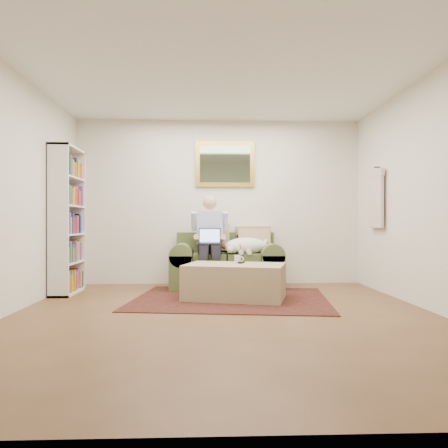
{
  "coord_description": "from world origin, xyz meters",
  "views": [
    {
      "loc": [
        -0.17,
        -4.45,
        0.96
      ],
      "look_at": [
        0.05,
        1.53,
        0.95
      ],
      "focal_mm": 35.0,
      "sensor_mm": 36.0,
      "label": 1
    }
  ],
  "objects": [
    {
      "name": "room_shell",
      "position": [
        0.0,
        0.35,
        1.3
      ],
      "size": [
        4.51,
        5.0,
        2.61
      ],
      "color": "brown",
      "rests_on": "ground"
    },
    {
      "name": "tv_remote",
      "position": [
        0.26,
        1.16,
        0.45
      ],
      "size": [
        0.1,
        0.16,
        0.02
      ],
      "primitive_type": "cube",
      "rotation": [
        0.0,
        0.0,
        -0.39
      ],
      "color": "black",
      "rests_on": "ottoman"
    },
    {
      "name": "wall_mirror",
      "position": [
        0.1,
        2.47,
        1.9
      ],
      "size": [
        0.94,
        0.04,
        0.72
      ],
      "color": "gold",
      "rests_on": "room_shell"
    },
    {
      "name": "laptop",
      "position": [
        -0.14,
        1.84,
        0.72
      ],
      "size": [
        0.32,
        0.25,
        0.23
      ],
      "color": "black",
      "rests_on": "seated_man"
    },
    {
      "name": "sleeping_dog",
      "position": [
        0.39,
        1.97,
        0.63
      ],
      "size": [
        0.67,
        0.42,
        0.25
      ],
      "primitive_type": null,
      "color": "white",
      "rests_on": "sofa"
    },
    {
      "name": "rug",
      "position": [
        0.12,
        1.06,
        0.01
      ],
      "size": [
        2.63,
        2.21,
        0.01
      ],
      "primitive_type": "cube",
      "rotation": [
        0.0,
        0.0,
        -0.13
      ],
      "color": "black",
      "rests_on": "room_shell"
    },
    {
      "name": "hanging_shirt",
      "position": [
        2.19,
        1.6,
        1.35
      ],
      "size": [
        0.06,
        0.52,
        0.9
      ],
      "primitive_type": null,
      "color": "beige",
      "rests_on": "room_shell"
    },
    {
      "name": "ottoman",
      "position": [
        0.17,
        1.05,
        0.22
      ],
      "size": [
        1.38,
        1.06,
        0.44
      ],
      "primitive_type": "cube",
      "rotation": [
        0.0,
        0.0,
        -0.26
      ],
      "color": "tan",
      "rests_on": "room_shell"
    },
    {
      "name": "seated_man",
      "position": [
        -0.14,
        1.9,
        0.69
      ],
      "size": [
        0.54,
        0.77,
        1.38
      ],
      "primitive_type": null,
      "color": "#8C99D8",
      "rests_on": "sofa"
    },
    {
      "name": "coffee_mug",
      "position": [
        0.21,
        1.19,
        0.49
      ],
      "size": [
        0.08,
        0.08,
        0.1
      ],
      "primitive_type": "cylinder",
      "color": "white",
      "rests_on": "ottoman"
    },
    {
      "name": "bookshelf",
      "position": [
        -2.1,
        1.6,
        1.0
      ],
      "size": [
        0.28,
        0.8,
        2.0
      ],
      "primitive_type": null,
      "color": "white",
      "rests_on": "room_shell"
    },
    {
      "name": "sofa",
      "position": [
        0.1,
        2.05,
        0.28
      ],
      "size": [
        1.64,
        0.83,
        0.98
      ],
      "color": "#4C572E",
      "rests_on": "room_shell"
    }
  ]
}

